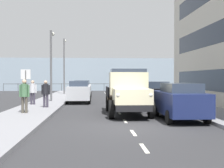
{
  "coord_description": "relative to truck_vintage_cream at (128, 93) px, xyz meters",
  "views": [
    {
      "loc": [
        1.39,
        11.46,
        1.96
      ],
      "look_at": [
        -0.12,
        -12.85,
        1.44
      ],
      "focal_mm": 46.03,
      "sensor_mm": 36.0,
      "label": 1
    }
  ],
  "objects": [
    {
      "name": "sidewalk_left",
      "position": [
        -4.51,
        -5.83,
        -1.1
      ],
      "size": [
        2.76,
        40.87,
        0.15
      ],
      "primitive_type": "cube",
      "color": "gray",
      "rests_on": "ground_plane"
    },
    {
      "name": "seawall_railing",
      "position": [
        0.39,
        -25.67,
        -0.26
      ],
      "size": [
        28.08,
        0.08,
        1.2
      ],
      "color": "#4C5156",
      "rests_on": "ground_plane"
    },
    {
      "name": "lamp_post_far",
      "position": [
        5.17,
        -17.76,
        2.7
      ],
      "size": [
        0.32,
        1.14,
        6.24
      ],
      "color": "#59595B",
      "rests_on": "sidewalk_right"
    },
    {
      "name": "lamp_post_promenade",
      "position": [
        5.15,
        -7.87,
        2.33
      ],
      "size": [
        0.32,
        1.14,
        5.53
      ],
      "color": "#59595B",
      "rests_on": "sidewalk_right"
    },
    {
      "name": "pedestrian_couple_b",
      "position": [
        5.97,
        -4.8,
        -0.07
      ],
      "size": [
        0.53,
        0.34,
        1.64
      ],
      "color": "#383342",
      "rests_on": "sidewalk_right"
    },
    {
      "name": "car_silver_oppositeside_0",
      "position": [
        2.97,
        -7.67,
        -0.28
      ],
      "size": [
        1.82,
        3.93,
        1.72
      ],
      "color": "#B7BABF",
      "rests_on": "ground_plane"
    },
    {
      "name": "car_black_kerbside_1",
      "position": [
        -2.18,
        -3.91,
        -0.28
      ],
      "size": [
        1.87,
        4.03,
        1.72
      ],
      "color": "black",
      "rests_on": "ground_plane"
    },
    {
      "name": "car_white_oppositeside_1",
      "position": [
        2.97,
        -13.22,
        -0.28
      ],
      "size": [
        1.8,
        4.06,
        1.72
      ],
      "color": "white",
      "rests_on": "ground_plane"
    },
    {
      "name": "ground_plane",
      "position": [
        0.39,
        -5.83,
        -1.18
      ],
      "size": [
        80.0,
        80.0,
        0.0
      ],
      "primitive_type": "plane",
      "color": "#2D2D30"
    },
    {
      "name": "truck_vintage_cream",
      "position": [
        0.0,
        0.0,
        0.0
      ],
      "size": [
        2.17,
        5.64,
        2.43
      ],
      "color": "black",
      "rests_on": "ground_plane"
    },
    {
      "name": "street_sign",
      "position": [
        5.32,
        -0.09,
        0.5
      ],
      "size": [
        0.5,
        0.07,
        2.25
      ],
      "color": "#4C4C4C",
      "rests_on": "sidewalk_right"
    },
    {
      "name": "pedestrian_by_lamp",
      "position": [
        4.75,
        -2.81,
        -0.06
      ],
      "size": [
        0.53,
        0.34,
        1.65
      ],
      "color": "#383342",
      "rests_on": "sidewalk_right"
    },
    {
      "name": "car_navy_kerbside_near",
      "position": [
        -2.18,
        1.92,
        -0.28
      ],
      "size": [
        1.84,
        3.96,
        1.72
      ],
      "color": "navy",
      "rests_on": "ground_plane"
    },
    {
      "name": "sidewalk_right",
      "position": [
        5.29,
        -5.83,
        -1.1
      ],
      "size": [
        2.76,
        40.87,
        0.15
      ],
      "primitive_type": "cube",
      "color": "gray",
      "rests_on": "ground_plane"
    },
    {
      "name": "road_centreline_markings",
      "position": [
        0.39,
        -5.52,
        -1.17
      ],
      "size": [
        0.12,
        37.35,
        0.01
      ],
      "color": "silver",
      "rests_on": "ground_plane"
    },
    {
      "name": "sea_horizon",
      "position": [
        0.39,
        -29.27,
        1.32
      ],
      "size": [
        80.0,
        0.8,
        5.0
      ],
      "primitive_type": "cube",
      "color": "#8C9EAD",
      "rests_on": "ground_plane"
    },
    {
      "name": "pedestrian_in_dark_coat",
      "position": [
        5.37,
        0.01,
        -0.0
      ],
      "size": [
        0.53,
        0.34,
        1.74
      ],
      "color": "#4C473D",
      "rests_on": "sidewalk_right"
    }
  ]
}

